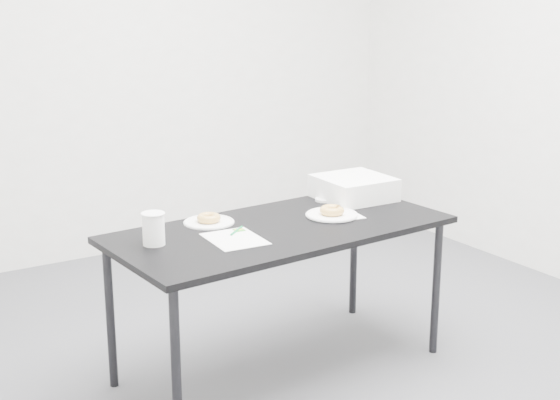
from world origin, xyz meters
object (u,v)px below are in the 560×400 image
plate_near (332,215)px  donut_far (209,218)px  scorecard (235,239)px  donut_near (332,210)px  table (281,237)px  pen (236,231)px  plate_far (209,222)px  bakery_box (354,188)px  coffee_cup (154,229)px

plate_near → donut_far: (-0.53, 0.21, 0.02)m
scorecard → donut_near: 0.55m
table → donut_near: bearing=-2.1°
pen → donut_near: 0.50m
donut_near → plate_far: bearing=158.9°
scorecard → bakery_box: size_ratio=0.81×
pen → donut_near: (0.49, -0.02, 0.02)m
plate_near → donut_near: bearing=0.0°
scorecard → bakery_box: 0.87m
donut_near → donut_far: size_ratio=1.07×
plate_far → plate_near: bearing=-21.1°
table → coffee_cup: bearing=170.7°
table → bakery_box: bearing=16.7°
donut_far → coffee_cup: coffee_cup is taller
donut_far → plate_near: bearing=-21.1°
table → donut_near: donut_near is taller
donut_near → donut_far: (-0.53, 0.21, -0.00)m
table → donut_far: donut_far is taller
donut_far → bakery_box: (0.81, -0.00, 0.03)m
table → donut_near: size_ratio=13.57×
table → donut_near: (0.29, 0.01, 0.08)m
coffee_cup → bakery_box: coffee_cup is taller
plate_near → coffee_cup: (-0.87, 0.05, 0.06)m
table → plate_far: 0.33m
plate_near → pen: bearing=177.7°
donut_far → bakery_box: bearing=-0.3°
table → plate_near: size_ratio=6.37×
pen → donut_far: (-0.04, 0.19, 0.02)m
pen → donut_near: bearing=-41.6°
scorecard → donut_far: bearing=90.4°
pen → coffee_cup: coffee_cup is taller
donut_near → pen: bearing=177.7°
donut_near → bakery_box: bearing=36.0°
pen → scorecard: bearing=-162.3°
plate_near → plate_far: size_ratio=1.07×
plate_far → bakery_box: (0.81, -0.00, 0.05)m
coffee_cup → bakery_box: (1.14, 0.16, -0.01)m
table → bakery_box: 0.61m
plate_far → coffee_cup: (-0.33, -0.16, 0.07)m
table → scorecard: (-0.26, -0.06, 0.05)m
table → donut_near: 0.30m
pen → bakery_box: (0.77, 0.18, 0.05)m
donut_near → donut_far: bearing=158.9°
plate_far → donut_far: bearing=0.0°
plate_near → plate_far: 0.57m
bakery_box → pen: bearing=-165.3°
table → coffee_cup: 0.60m
plate_far → bakery_box: bakery_box is taller
table → donut_far: (-0.25, 0.21, 0.08)m
scorecard → coffee_cup: (-0.32, 0.11, 0.07)m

